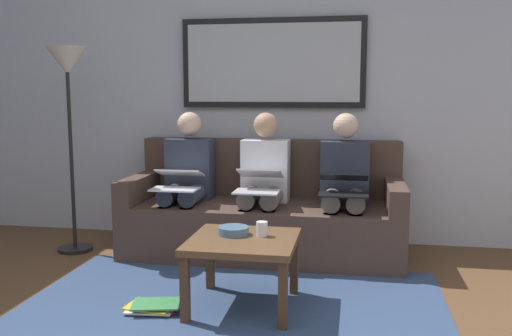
% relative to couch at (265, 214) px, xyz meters
% --- Properties ---
extents(wall_rear, '(6.00, 0.12, 2.60)m').
position_rel_couch_xyz_m(wall_rear, '(0.00, -0.48, 0.99)').
color(wall_rear, '#B7BCC6').
rests_on(wall_rear, ground_plane).
extents(area_rug, '(2.60, 1.80, 0.01)m').
position_rel_couch_xyz_m(area_rug, '(0.00, 1.27, -0.31)').
color(area_rug, '#33476B').
rests_on(area_rug, ground_plane).
extents(couch, '(2.20, 0.90, 0.90)m').
position_rel_couch_xyz_m(couch, '(0.00, 0.00, 0.00)').
color(couch, '#4C382D').
rests_on(couch, ground_plane).
extents(framed_mirror, '(1.59, 0.05, 0.76)m').
position_rel_couch_xyz_m(framed_mirror, '(0.00, -0.39, 1.24)').
color(framed_mirror, black).
extents(coffee_table, '(0.64, 0.64, 0.43)m').
position_rel_couch_xyz_m(coffee_table, '(-0.06, 1.22, 0.06)').
color(coffee_table, brown).
rests_on(coffee_table, ground_plane).
extents(cup, '(0.07, 0.07, 0.09)m').
position_rel_couch_xyz_m(cup, '(-0.17, 1.15, 0.17)').
color(cup, silver).
rests_on(cup, coffee_table).
extents(bowl, '(0.19, 0.19, 0.05)m').
position_rel_couch_xyz_m(bowl, '(0.01, 1.14, 0.15)').
color(bowl, slate).
rests_on(bowl, coffee_table).
extents(person_left, '(0.38, 0.58, 1.14)m').
position_rel_couch_xyz_m(person_left, '(-0.64, 0.07, 0.30)').
color(person_left, '#2D3342').
rests_on(person_left, couch).
extents(laptop_black, '(0.36, 0.35, 0.16)m').
position_rel_couch_xyz_m(laptop_black, '(-0.64, 0.31, 0.32)').
color(laptop_black, black).
extents(person_middle, '(0.38, 0.58, 1.14)m').
position_rel_couch_xyz_m(person_middle, '(0.00, 0.07, 0.30)').
color(person_middle, silver).
rests_on(person_middle, couch).
extents(laptop_silver, '(0.34, 0.39, 0.17)m').
position_rel_couch_xyz_m(laptop_silver, '(0.00, 0.30, 0.32)').
color(laptop_silver, silver).
extents(person_right, '(0.38, 0.58, 1.14)m').
position_rel_couch_xyz_m(person_right, '(0.64, 0.07, 0.30)').
color(person_right, '#2D3342').
rests_on(person_right, couch).
extents(laptop_white, '(0.36, 0.35, 0.15)m').
position_rel_couch_xyz_m(laptop_white, '(0.64, 0.31, 0.31)').
color(laptop_white, white).
extents(magazine_stack, '(0.35, 0.29, 0.05)m').
position_rel_couch_xyz_m(magazine_stack, '(0.46, 1.37, -0.28)').
color(magazine_stack, red).
rests_on(magazine_stack, ground_plane).
extents(standing_lamp, '(0.32, 0.32, 1.66)m').
position_rel_couch_xyz_m(standing_lamp, '(1.55, 0.27, 1.06)').
color(standing_lamp, black).
rests_on(standing_lamp, ground_plane).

